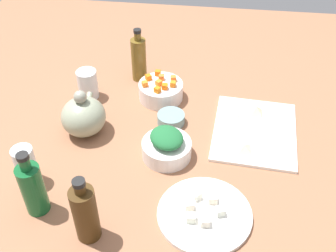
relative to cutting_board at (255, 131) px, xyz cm
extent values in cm
cube|color=#956244|center=(-6.16, 26.77, -2.00)|extent=(190.00, 190.00, 3.00)
cube|color=white|center=(0.00, 0.00, 0.00)|extent=(33.01, 27.62, 1.00)
cylinder|color=white|center=(-34.16, 13.75, 0.10)|extent=(24.41, 24.41, 1.20)
cylinder|color=white|center=(-13.71, 26.20, 2.09)|extent=(14.53, 14.53, 5.18)
cylinder|color=white|center=(14.21, 31.88, 2.41)|extent=(15.18, 15.18, 5.83)
cylinder|color=gray|center=(1.40, 27.02, 1.15)|extent=(8.83, 8.83, 3.31)
ellipsoid|color=#959C82|center=(-5.72, 53.02, 5.44)|extent=(14.18, 13.74, 11.87)
sphere|color=gray|center=(-5.72, 53.02, 12.96)|extent=(3.97, 3.97, 3.97)
cylinder|color=#959C82|center=(0.30, 53.02, 6.92)|extent=(5.38, 2.00, 3.93)
cylinder|color=#165C2D|center=(-37.16, 56.78, 6.97)|extent=(5.99, 5.99, 14.95)
cylinder|color=#165C2D|center=(-37.16, 56.78, 16.21)|extent=(2.70, 2.70, 3.53)
cylinder|color=black|center=(-37.16, 56.78, 18.57)|extent=(3.00, 3.00, 1.20)
cylinder|color=#422B10|center=(-43.27, 41.53, 7.49)|extent=(5.95, 5.95, 15.98)
cylinder|color=#422B10|center=(-43.27, 41.53, 16.78)|extent=(2.68, 2.68, 2.59)
cylinder|color=black|center=(-43.27, 41.53, 18.67)|extent=(2.97, 2.97, 1.20)
cylinder|color=brown|center=(25.03, 41.34, 7.48)|extent=(5.38, 5.38, 15.97)
cylinder|color=brown|center=(25.03, 41.34, 16.86)|extent=(2.42, 2.42, 2.79)
cylinder|color=black|center=(25.03, 41.34, 18.86)|extent=(2.69, 2.69, 1.20)
cylinder|color=white|center=(12.02, 56.89, 4.58)|extent=(6.86, 6.86, 10.16)
cylinder|color=white|center=(-28.08, 62.70, 5.34)|extent=(5.78, 5.78, 11.69)
cube|color=orange|center=(16.62, 27.85, 6.23)|extent=(2.19, 2.19, 1.80)
cube|color=orange|center=(16.84, 32.03, 6.23)|extent=(1.85, 1.85, 1.80)
cube|color=orange|center=(13.41, 27.59, 6.23)|extent=(1.89, 1.89, 1.80)
cube|color=orange|center=(13.42, 32.44, 6.23)|extent=(2.53, 2.53, 1.80)
cube|color=orange|center=(9.51, 32.35, 6.23)|extent=(2.46, 2.46, 1.80)
cube|color=orange|center=(12.29, 37.02, 6.23)|extent=(2.43, 2.43, 1.80)
cube|color=orange|center=(19.37, 33.64, 6.23)|extent=(1.93, 1.93, 1.80)
cube|color=orange|center=(16.30, 36.47, 6.23)|extent=(2.51, 2.51, 1.80)
cube|color=orange|center=(11.60, 30.14, 6.23)|extent=(1.81, 1.81, 1.80)
ellipsoid|color=#216836|center=(-13.71, 26.20, 6.69)|extent=(13.98, 13.75, 4.01)
cube|color=white|center=(-33.95, 9.92, 1.80)|extent=(2.82, 2.82, 2.20)
cube|color=#F4E2CA|center=(-30.22, 11.93, 1.80)|extent=(2.44, 2.44, 2.20)
cube|color=#F6E2CD|center=(-33.09, 17.81, 1.80)|extent=(2.72, 2.72, 2.20)
cube|color=silver|center=(-37.67, 13.43, 1.80)|extent=(2.41, 2.41, 2.20)
cube|color=white|center=(-29.59, 16.29, 1.80)|extent=(3.11, 3.11, 2.20)
cube|color=white|center=(-36.93, 17.06, 1.80)|extent=(2.28, 2.28, 2.20)
pyramid|color=beige|center=(8.34, -0.56, 2.00)|extent=(6.30, 6.28, 3.00)
pyramid|color=beige|center=(-9.75, 3.59, 1.79)|extent=(6.77, 6.71, 2.57)
pyramid|color=beige|center=(3.82, 5.89, 1.83)|extent=(5.86, 6.16, 2.66)
pyramid|color=beige|center=(-3.66, 4.57, 1.72)|extent=(7.76, 7.68, 2.44)
camera|label=1|loc=(-99.13, 14.85, 86.20)|focal=43.89mm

